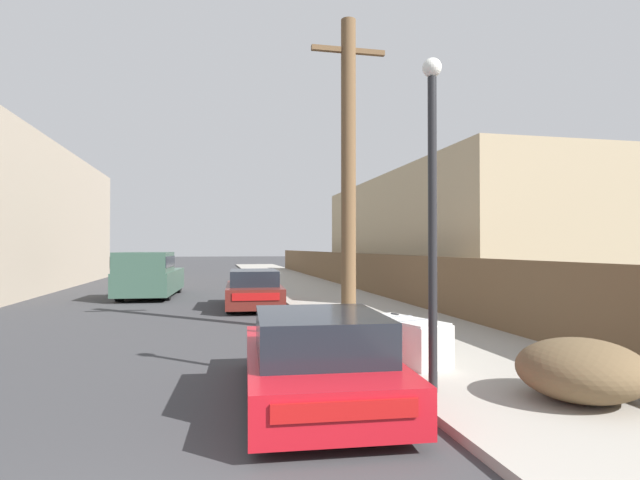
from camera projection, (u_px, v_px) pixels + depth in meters
name	position (u px, v px, depth m)	size (l,w,h in m)	color
sidewalk_curb	(303.00, 285.00, 26.23)	(4.20, 63.00, 0.12)	#9E998E
discarded_fridge	(405.00, 340.00, 8.48)	(1.16, 1.76, 0.74)	silver
parked_sports_car_red	(316.00, 359.00, 6.70)	(2.10, 4.27, 1.21)	red
car_parked_mid	(254.00, 290.00, 16.91)	(2.02, 4.43, 1.29)	#5B1E19
pickup_truck	(149.00, 275.00, 20.24)	(2.37, 5.41, 1.87)	#385647
utility_pole	(348.00, 170.00, 11.86)	(1.80, 0.35, 7.38)	brown
street_lamp	(432.00, 197.00, 6.71)	(0.26, 0.26, 4.50)	#232326
brush_pile	(581.00, 369.00, 6.31)	(1.58, 1.55, 0.78)	brown
wooden_fence	(344.00, 269.00, 25.56)	(0.08, 42.25, 1.66)	brown
building_right_house	(435.00, 233.00, 24.72)	(6.00, 18.91, 5.48)	tan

